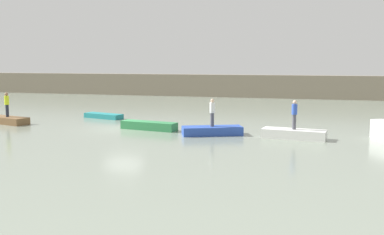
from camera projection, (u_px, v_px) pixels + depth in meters
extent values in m
plane|color=gray|center=(123.00, 129.00, 29.80)|extent=(120.00, 120.00, 0.00)
cube|color=gray|center=(215.00, 86.00, 56.29)|extent=(80.00, 1.20, 2.79)
cube|color=brown|center=(8.00, 120.00, 32.29)|extent=(3.64, 2.06, 0.50)
cube|color=teal|center=(104.00, 116.00, 35.33)|extent=(3.43, 1.81, 0.37)
cube|color=#2D7F47|center=(149.00, 126.00, 29.43)|extent=(3.97, 1.59, 0.54)
cube|color=#2B4CAD|center=(212.00, 131.00, 27.36)|extent=(3.84, 2.57, 0.52)
cube|color=white|center=(294.00, 134.00, 26.08)|extent=(3.78, 1.64, 0.54)
cylinder|color=#4C4C56|center=(212.00, 120.00, 27.27)|extent=(0.22, 0.22, 0.83)
cylinder|color=white|center=(212.00, 108.00, 27.18)|extent=(0.32, 0.32, 0.65)
sphere|color=beige|center=(212.00, 101.00, 27.13)|extent=(0.22, 0.22, 0.22)
cylinder|color=#232838|center=(7.00, 111.00, 32.20)|extent=(0.22, 0.22, 0.88)
cylinder|color=#D8F226|center=(7.00, 100.00, 32.11)|extent=(0.32, 0.32, 0.63)
sphere|color=#936B4C|center=(6.00, 94.00, 32.05)|extent=(0.25, 0.25, 0.25)
cylinder|color=#4C4C56|center=(294.00, 122.00, 25.99)|extent=(0.22, 0.22, 0.88)
cylinder|color=blue|center=(295.00, 109.00, 25.90)|extent=(0.32, 0.32, 0.60)
sphere|color=beige|center=(295.00, 102.00, 25.85)|extent=(0.23, 0.23, 0.23)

